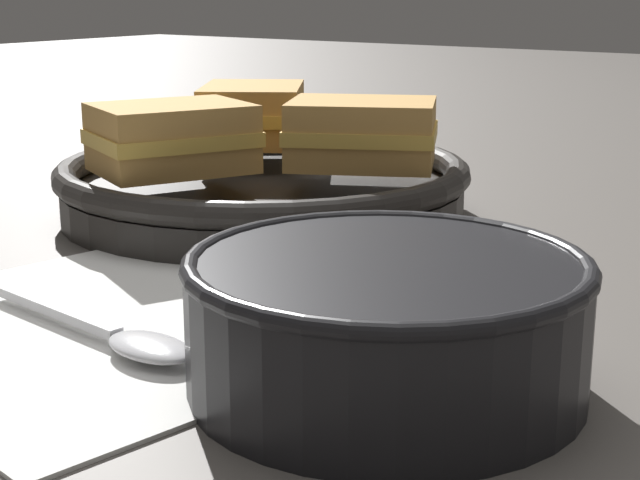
{
  "coord_description": "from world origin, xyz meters",
  "views": [
    {
      "loc": [
        0.31,
        -0.38,
        0.17
      ],
      "look_at": [
        0.01,
        0.04,
        0.03
      ],
      "focal_mm": 55.0,
      "sensor_mm": 36.0,
      "label": 1
    }
  ],
  "objects_px": {
    "spoon": "(121,336)",
    "sandwich_far_left": "(253,114)",
    "soup_bowl": "(387,314)",
    "skillet": "(265,186)",
    "sandwich_near_right": "(362,133)",
    "sandwich_near_left": "(172,138)"
  },
  "relations": [
    {
      "from": "soup_bowl",
      "to": "spoon",
      "type": "distance_m",
      "value": 0.13
    },
    {
      "from": "soup_bowl",
      "to": "spoon",
      "type": "bearing_deg",
      "value": -164.54
    },
    {
      "from": "sandwich_near_right",
      "to": "sandwich_far_left",
      "type": "xyz_separation_m",
      "value": [
        -0.13,
        0.04,
        0.0
      ]
    },
    {
      "from": "sandwich_near_left",
      "to": "sandwich_near_right",
      "type": "xyz_separation_m",
      "value": [
        0.09,
        0.09,
        0.0
      ]
    },
    {
      "from": "spoon",
      "to": "skillet",
      "type": "distance_m",
      "value": 0.29
    },
    {
      "from": "spoon",
      "to": "sandwich_near_left",
      "type": "height_order",
      "value": "sandwich_near_left"
    },
    {
      "from": "sandwich_far_left",
      "to": "sandwich_near_left",
      "type": "bearing_deg",
      "value": -75.84
    },
    {
      "from": "soup_bowl",
      "to": "sandwich_near_right",
      "type": "xyz_separation_m",
      "value": [
        -0.17,
        0.24,
        0.03
      ]
    },
    {
      "from": "skillet",
      "to": "sandwich_far_left",
      "type": "height_order",
      "value": "sandwich_far_left"
    },
    {
      "from": "sandwich_near_left",
      "to": "skillet",
      "type": "bearing_deg",
      "value": 74.91
    },
    {
      "from": "skillet",
      "to": "sandwich_far_left",
      "type": "xyz_separation_m",
      "value": [
        -0.05,
        0.05,
        0.04
      ]
    },
    {
      "from": "spoon",
      "to": "skillet",
      "type": "height_order",
      "value": "skillet"
    },
    {
      "from": "spoon",
      "to": "skillet",
      "type": "bearing_deg",
      "value": 122.01
    },
    {
      "from": "soup_bowl",
      "to": "spoon",
      "type": "height_order",
      "value": "soup_bowl"
    },
    {
      "from": "soup_bowl",
      "to": "sandwich_near_left",
      "type": "xyz_separation_m",
      "value": [
        -0.26,
        0.15,
        0.03
      ]
    },
    {
      "from": "spoon",
      "to": "sandwich_far_left",
      "type": "height_order",
      "value": "sandwich_far_left"
    },
    {
      "from": "soup_bowl",
      "to": "sandwich_far_left",
      "type": "xyz_separation_m",
      "value": [
        -0.29,
        0.28,
        0.03
      ]
    },
    {
      "from": "skillet",
      "to": "sandwich_near_right",
      "type": "distance_m",
      "value": 0.09
    },
    {
      "from": "sandwich_near_left",
      "to": "sandwich_far_left",
      "type": "distance_m",
      "value": 0.13
    },
    {
      "from": "spoon",
      "to": "skillet",
      "type": "relative_size",
      "value": 0.37
    },
    {
      "from": "sandwich_far_left",
      "to": "spoon",
      "type": "bearing_deg",
      "value": -61.32
    },
    {
      "from": "sandwich_near_left",
      "to": "sandwich_far_left",
      "type": "bearing_deg",
      "value": 104.16
    }
  ]
}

